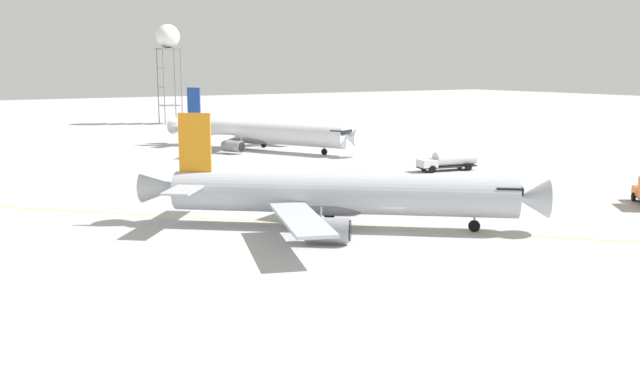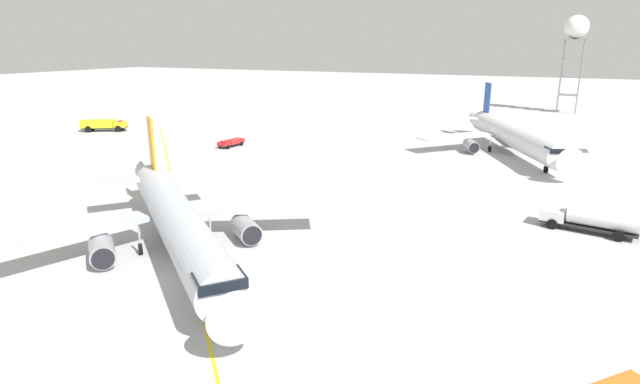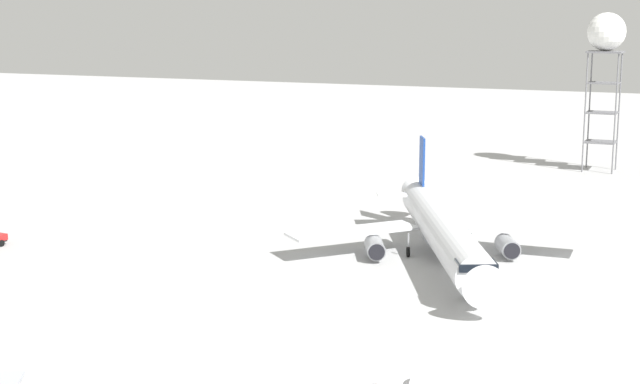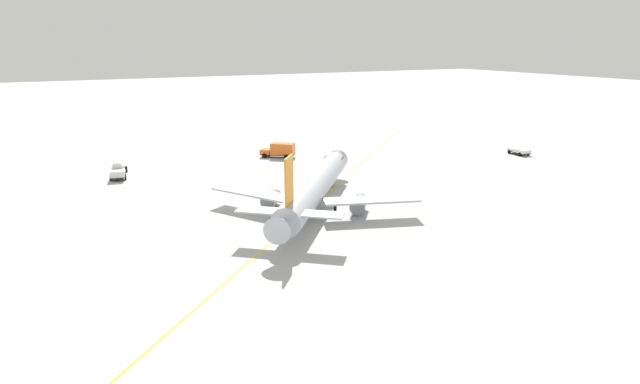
% 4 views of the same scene
% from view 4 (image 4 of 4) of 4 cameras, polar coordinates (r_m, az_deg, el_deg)
% --- Properties ---
extents(ground_plane, '(600.00, 600.00, 0.00)m').
position_cam_4_polar(ground_plane, '(82.14, 0.97, -0.83)').
color(ground_plane, '#B2B2B2').
extents(airliner_main, '(28.55, 32.29, 10.91)m').
position_cam_4_polar(airliner_main, '(76.49, -0.61, 0.31)').
color(airliner_main, '#B2B7C1').
rests_on(airliner_main, ground_plane).
extents(pushback_tug_truck, '(2.92, 4.55, 1.30)m').
position_cam_4_polar(pushback_tug_truck, '(122.90, 20.83, 4.19)').
color(pushback_tug_truck, '#232326').
rests_on(pushback_tug_truck, ground_plane).
extents(fuel_tanker_truck, '(3.92, 9.48, 2.87)m').
position_cam_4_polar(fuel_tanker_truck, '(103.46, -21.03, 2.54)').
color(fuel_tanker_truck, '#232326').
rests_on(fuel_tanker_truck, ground_plane).
extents(catering_truck_truck, '(7.14, 6.62, 3.10)m').
position_cam_4_polar(catering_truck_truck, '(112.16, -4.39, 4.59)').
color(catering_truck_truck, '#232326').
rests_on(catering_truck_truck, ground_plane).
extents(taxiway_centreline, '(112.61, 109.39, 0.01)m').
position_cam_4_polar(taxiway_centreline, '(76.91, -1.39, -2.02)').
color(taxiway_centreline, yellow).
rests_on(taxiway_centreline, ground_plane).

